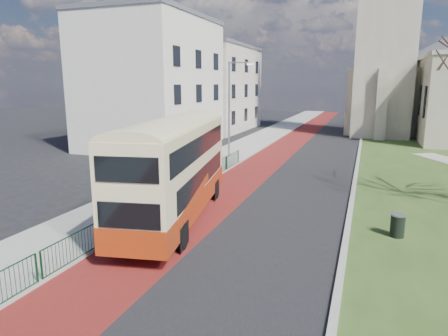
% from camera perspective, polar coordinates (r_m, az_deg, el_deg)
% --- Properties ---
extents(ground, '(160.00, 160.00, 0.00)m').
position_cam_1_polar(ground, '(16.87, -4.86, -10.10)').
color(ground, black).
rests_on(ground, ground).
extents(road_carriageway, '(9.00, 120.00, 0.01)m').
position_cam_1_polar(road_carriageway, '(35.14, 11.08, 1.38)').
color(road_carriageway, black).
rests_on(road_carriageway, ground).
extents(bus_lane, '(3.40, 120.00, 0.01)m').
position_cam_1_polar(bus_lane, '(35.63, 6.78, 1.67)').
color(bus_lane, '#591414').
rests_on(bus_lane, ground).
extents(pavement_west, '(4.00, 120.00, 0.12)m').
position_cam_1_polar(pavement_west, '(36.64, 0.99, 2.12)').
color(pavement_west, gray).
rests_on(pavement_west, ground).
extents(kerb_west, '(0.25, 120.00, 0.13)m').
position_cam_1_polar(kerb_west, '(36.06, 4.00, 1.94)').
color(kerb_west, '#999993').
rests_on(kerb_west, ground).
extents(kerb_east, '(0.25, 80.00, 0.13)m').
position_cam_1_polar(kerb_east, '(36.73, 18.67, 1.52)').
color(kerb_east, '#999993').
rests_on(kerb_east, ground).
extents(pedestrian_railing, '(0.07, 24.00, 1.12)m').
position_cam_1_polar(pedestrian_railing, '(21.33, -7.65, -3.84)').
color(pedestrian_railing, '#0D3919').
rests_on(pedestrian_railing, ground).
extents(gothic_church, '(16.38, 18.00, 40.00)m').
position_cam_1_polar(gothic_church, '(52.97, 27.47, 18.07)').
color(gothic_church, gray).
rests_on(gothic_church, ground).
extents(street_block_near, '(10.30, 14.30, 13.00)m').
position_cam_1_polar(street_block_near, '(41.63, -10.14, 12.04)').
color(street_block_near, silver).
rests_on(street_block_near, ground).
extents(street_block_far, '(10.30, 16.30, 11.50)m').
position_cam_1_polar(street_block_far, '(56.11, -1.85, 11.39)').
color(street_block_far, '#BAB09D').
rests_on(street_block_far, ground).
extents(streetlamp, '(2.13, 0.18, 8.00)m').
position_cam_1_polar(streetlamp, '(34.04, 0.97, 9.05)').
color(streetlamp, gray).
rests_on(streetlamp, pavement_west).
extents(bus, '(4.55, 11.38, 4.64)m').
position_cam_1_polar(bus, '(18.58, -6.99, 0.46)').
color(bus, '#992D0E').
rests_on(bus, ground).
extents(litter_bin, '(0.68, 0.68, 0.99)m').
position_cam_1_polar(litter_bin, '(18.30, 23.55, -7.51)').
color(litter_bin, black).
rests_on(litter_bin, grass_green).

